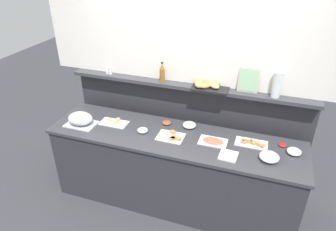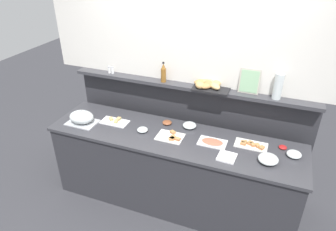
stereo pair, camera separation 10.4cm
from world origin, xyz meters
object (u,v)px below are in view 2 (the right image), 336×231
object	(u,v)px
glass_bowl_extra	(268,159)
glass_bowl_medium	(294,154)
condiment_bowl_dark	(283,147)
cold_cuts_platter	(212,142)
water_carafe	(278,86)
vinegar_bottle_amber	(163,73)
sandwich_platter_rear	(171,137)
framed_picture	(249,81)
condiment_bowl_cream	(167,122)
serving_cloche	(82,117)
sandwich_platter_side	(251,145)
napkin_stack	(227,157)
sandwich_platter_front	(115,121)
salt_shaker	(109,70)
bread_basket	(208,85)
glass_bowl_small	(190,125)
pepper_shaker	(112,70)
glass_bowl_large	(143,130)

from	to	relation	value
glass_bowl_extra	glass_bowl_medium	bearing A→B (deg)	38.75
condiment_bowl_dark	glass_bowl_extra	bearing A→B (deg)	-112.71
cold_cuts_platter	water_carafe	size ratio (longest dim) A/B	1.07
vinegar_bottle_amber	water_carafe	distance (m)	1.24
sandwich_platter_rear	condiment_bowl_dark	size ratio (longest dim) A/B	3.51
framed_picture	condiment_bowl_cream	bearing A→B (deg)	-161.38
cold_cuts_platter	serving_cloche	xyz separation A→B (m)	(-1.49, -0.14, 0.06)
sandwich_platter_side	napkin_stack	bearing A→B (deg)	-123.37
sandwich_platter_front	condiment_bowl_dark	world-z (taller)	sandwich_platter_front
framed_picture	serving_cloche	bearing A→B (deg)	-160.73
sandwich_platter_front	water_carafe	xyz separation A→B (m)	(1.69, 0.42, 0.54)
vinegar_bottle_amber	salt_shaker	distance (m)	0.72
bread_basket	condiment_bowl_cream	bearing A→B (deg)	-148.41
sandwich_platter_side	glass_bowl_medium	world-z (taller)	glass_bowl_medium
glass_bowl_extra	glass_bowl_small	bearing A→B (deg)	159.52
cold_cuts_platter	condiment_bowl_cream	bearing A→B (deg)	161.79
glass_bowl_medium	water_carafe	distance (m)	0.69
glass_bowl_small	framed_picture	xyz separation A→B (m)	(0.56, 0.26, 0.51)
sandwich_platter_rear	glass_bowl_small	distance (m)	0.29
glass_bowl_medium	pepper_shaker	xyz separation A→B (m)	(-2.17, 0.37, 0.43)
glass_bowl_small	bread_basket	size ratio (longest dim) A/B	0.36
salt_shaker	water_carafe	world-z (taller)	water_carafe
condiment_bowl_cream	condiment_bowl_dark	world-z (taller)	condiment_bowl_cream
sandwich_platter_side	glass_bowl_medium	distance (m)	0.41
bread_basket	sandwich_platter_rear	bearing A→B (deg)	-116.76
sandwich_platter_front	cold_cuts_platter	xyz separation A→B (m)	(1.15, -0.01, -0.00)
glass_bowl_large	condiment_bowl_cream	bearing A→B (deg)	52.24
cold_cuts_platter	water_carafe	distance (m)	0.87
condiment_bowl_dark	salt_shaker	xyz separation A→B (m)	(-2.11, 0.26, 0.44)
cold_cuts_platter	salt_shaker	size ratio (longest dim) A/B	3.35
cold_cuts_platter	glass_bowl_large	bearing A→B (deg)	-175.59
glass_bowl_medium	framed_picture	bearing A→B (deg)	143.42
glass_bowl_extra	condiment_bowl_cream	xyz separation A→B (m)	(-1.14, 0.31, -0.02)
sandwich_platter_side	glass_bowl_extra	bearing A→B (deg)	-49.88
condiment_bowl_dark	salt_shaker	size ratio (longest dim) A/B	0.92
sandwich_platter_side	condiment_bowl_dark	size ratio (longest dim) A/B	4.06
glass_bowl_medium	framed_picture	xyz separation A→B (m)	(-0.55, 0.41, 0.52)
sandwich_platter_rear	serving_cloche	distance (m)	1.06
sandwich_platter_front	cold_cuts_platter	size ratio (longest dim) A/B	1.10
cold_cuts_platter	pepper_shaker	bearing A→B (deg)	162.83
napkin_stack	water_carafe	xyz separation A→B (m)	(0.34, 0.62, 0.54)
sandwich_platter_rear	glass_bowl_medium	xyz separation A→B (m)	(1.22, 0.12, 0.01)
condiment_bowl_cream	pepper_shaker	xyz separation A→B (m)	(-0.80, 0.24, 0.44)
sandwich_platter_front	bread_basket	bearing A→B (deg)	23.39
glass_bowl_medium	glass_bowl_small	xyz separation A→B (m)	(-1.10, 0.15, 0.00)
glass_bowl_extra	condiment_bowl_cream	distance (m)	1.18
condiment_bowl_cream	bread_basket	distance (m)	0.63
glass_bowl_small	salt_shaker	bearing A→B (deg)	168.71
bread_basket	sandwich_platter_side	bearing A→B (deg)	-30.58
glass_bowl_small	condiment_bowl_cream	world-z (taller)	glass_bowl_small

